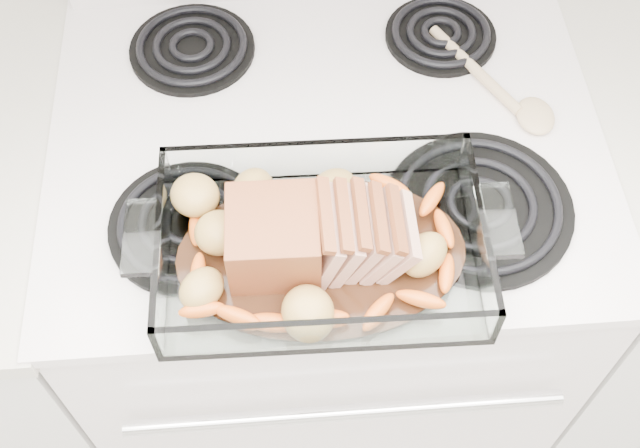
{
  "coord_description": "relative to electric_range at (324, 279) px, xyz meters",
  "views": [
    {
      "loc": [
        -0.06,
        0.92,
        1.81
      ],
      "look_at": [
        -0.02,
        1.45,
        0.99
      ],
      "focal_mm": 45.0,
      "sensor_mm": 36.0,
      "label": 1
    }
  ],
  "objects": [
    {
      "name": "electric_range",
      "position": [
        0.0,
        0.0,
        0.0
      ],
      "size": [
        0.78,
        0.7,
        1.12
      ],
      "color": "white",
      "rests_on": "ground"
    },
    {
      "name": "wooden_spoon",
      "position": [
        0.27,
        0.03,
        0.46
      ],
      "size": [
        0.15,
        0.22,
        0.02
      ],
      "rotation": [
        0.0,
        0.0,
        0.51
      ],
      "color": "tan",
      "rests_on": "electric_range"
    },
    {
      "name": "baking_dish",
      "position": [
        -0.02,
        -0.23,
        0.48
      ],
      "size": [
        0.39,
        0.26,
        0.08
      ],
      "rotation": [
        0.0,
        0.0,
        -0.02
      ],
      "color": "white",
      "rests_on": "electric_range"
    },
    {
      "name": "roast_vegetables",
      "position": [
        -0.03,
        -0.19,
        0.49
      ],
      "size": [
        0.38,
        0.21,
        0.05
      ],
      "rotation": [
        0.0,
        0.0,
        -0.24
      ],
      "color": "orange",
      "rests_on": "baking_dish"
    },
    {
      "name": "pork_roast",
      "position": [
        -0.05,
        -0.23,
        0.51
      ],
      "size": [
        0.23,
        0.11,
        0.09
      ],
      "rotation": [
        0.0,
        0.0,
        -0.42
      ],
      "color": "brown",
      "rests_on": "baking_dish"
    }
  ]
}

